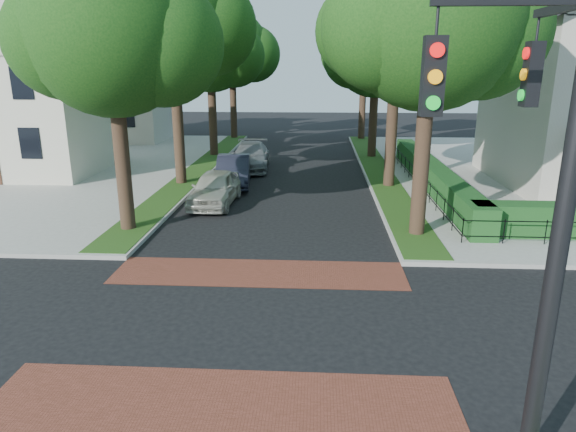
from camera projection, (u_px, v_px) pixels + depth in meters
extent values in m
plane|color=black|center=(245.00, 322.00, 12.85)|extent=(120.00, 120.00, 0.00)
cube|color=brown|center=(259.00, 273.00, 15.91)|extent=(9.00, 2.20, 0.01)
cube|color=brown|center=(222.00, 403.00, 9.78)|extent=(9.00, 2.20, 0.01)
cube|color=#1F3F12|center=(378.00, 170.00, 30.80)|extent=(1.60, 29.80, 0.02)
cube|color=#1F3F12|center=(200.00, 168.00, 31.39)|extent=(1.60, 29.80, 0.02)
cylinder|color=black|center=(424.00, 135.00, 18.17)|extent=(0.56, 0.56, 7.35)
sphere|color=#10380F|center=(432.00, 18.00, 17.08)|extent=(6.20, 6.20, 6.20)
sphere|color=#10380F|center=(480.00, 31.00, 17.38)|extent=(4.65, 4.65, 4.65)
sphere|color=#10380F|center=(386.00, 27.00, 17.05)|extent=(4.34, 4.34, 4.34)
sphere|color=#10380F|center=(427.00, 7.00, 18.41)|extent=(4.03, 4.03, 4.03)
cylinder|color=black|center=(393.00, 111.00, 25.79)|extent=(0.56, 0.56, 7.70)
sphere|color=#10380F|center=(398.00, 25.00, 24.64)|extent=(6.60, 6.60, 6.60)
sphere|color=#10380F|center=(434.00, 34.00, 24.94)|extent=(4.95, 4.95, 4.95)
sphere|color=#10380F|center=(363.00, 31.00, 24.62)|extent=(4.62, 4.62, 4.62)
sphere|color=#10380F|center=(395.00, 17.00, 26.07)|extent=(4.29, 4.29, 4.29)
cylinder|color=black|center=(374.00, 107.00, 34.55)|extent=(0.56, 0.56, 6.65)
sphere|color=#10380F|center=(376.00, 53.00, 33.56)|extent=(5.80, 5.80, 5.80)
sphere|color=#10380F|center=(400.00, 59.00, 33.87)|extent=(4.35, 4.35, 4.35)
sphere|color=#10380F|center=(354.00, 57.00, 33.53)|extent=(4.06, 4.06, 4.06)
sphere|color=#10380F|center=(376.00, 45.00, 34.80)|extent=(3.77, 3.77, 3.77)
cylinder|color=black|center=(363.00, 97.00, 43.12)|extent=(0.56, 0.56, 7.00)
sphere|color=#10380F|center=(365.00, 51.00, 42.08)|extent=(6.00, 6.00, 6.00)
sphere|color=#10380F|center=(384.00, 56.00, 42.39)|extent=(4.50, 4.50, 4.50)
sphere|color=#10380F|center=(346.00, 54.00, 42.05)|extent=(4.20, 4.20, 4.20)
sphere|color=#10380F|center=(364.00, 45.00, 43.37)|extent=(3.90, 3.90, 3.90)
cylinder|color=black|center=(120.00, 137.00, 18.82)|extent=(0.56, 0.56, 7.00)
sphere|color=#10380F|center=(110.00, 30.00, 17.78)|extent=(6.00, 6.00, 6.00)
sphere|color=#10380F|center=(161.00, 43.00, 18.09)|extent=(4.50, 4.50, 4.50)
sphere|color=#10380F|center=(67.00, 39.00, 17.75)|extent=(4.20, 4.20, 4.20)
sphere|color=#10380F|center=(127.00, 19.00, 19.07)|extent=(3.90, 3.90, 3.90)
cylinder|color=black|center=(177.00, 106.00, 26.34)|extent=(0.56, 0.56, 8.05)
sphere|color=#10380F|center=(172.00, 18.00, 25.13)|extent=(6.40, 6.40, 6.40)
sphere|color=#10380F|center=(209.00, 27.00, 25.44)|extent=(4.80, 4.80, 4.80)
sphere|color=#10380F|center=(139.00, 24.00, 25.12)|extent=(4.48, 4.48, 4.48)
sphere|color=#10380F|center=(181.00, 10.00, 26.52)|extent=(4.16, 4.16, 4.16)
cylinder|color=black|center=(212.00, 105.00, 35.12)|extent=(0.56, 0.56, 6.86)
sphere|color=#10380F|center=(210.00, 49.00, 34.10)|extent=(5.60, 5.60, 5.60)
sphere|color=#10380F|center=(234.00, 56.00, 34.42)|extent=(4.20, 4.20, 4.20)
sphere|color=#10380F|center=(189.00, 54.00, 34.07)|extent=(3.92, 3.92, 3.92)
sphere|color=#10380F|center=(215.00, 42.00, 35.29)|extent=(3.64, 3.64, 3.64)
cylinder|color=black|center=(233.00, 95.00, 43.70)|extent=(0.56, 0.56, 7.14)
sphere|color=#10380F|center=(232.00, 49.00, 42.64)|extent=(6.20, 6.20, 6.20)
sphere|color=#10380F|center=(253.00, 54.00, 42.95)|extent=(4.65, 4.65, 4.65)
sphere|color=#10380F|center=(213.00, 53.00, 42.62)|extent=(4.34, 4.34, 4.34)
sphere|color=#10380F|center=(236.00, 43.00, 43.98)|extent=(4.03, 4.03, 4.03)
cube|color=#19481C|center=(432.00, 175.00, 26.58)|extent=(1.00, 18.00, 1.20)
cube|color=beige|center=(23.00, 115.00, 29.97)|extent=(9.00, 8.00, 6.50)
cube|color=brown|center=(42.00, 20.00, 26.86)|extent=(0.80, 0.80, 3.64)
cube|color=beige|center=(114.00, 100.00, 43.38)|extent=(9.00, 8.00, 6.50)
cube|color=brown|center=(134.00, 35.00, 40.27)|extent=(0.80, 0.80, 3.64)
cylinder|color=black|center=(563.00, 221.00, 6.99)|extent=(0.26, 0.26, 8.00)
cube|color=black|center=(514.00, 0.00, 6.26)|extent=(2.00, 0.12, 0.12)
cube|color=black|center=(564.00, 8.00, 7.06)|extent=(0.12, 1.80, 0.12)
cube|color=black|center=(433.00, 77.00, 6.56)|extent=(0.28, 0.22, 1.00)
cylinder|color=red|center=(437.00, 50.00, 6.34)|extent=(0.18, 0.05, 0.18)
cylinder|color=orange|center=(435.00, 77.00, 6.44)|extent=(0.18, 0.05, 0.18)
cylinder|color=#0CB226|center=(433.00, 103.00, 6.53)|extent=(0.18, 0.05, 0.18)
cube|color=black|center=(532.00, 74.00, 8.08)|extent=(0.22, 0.28, 1.00)
cylinder|color=red|center=(526.00, 53.00, 8.00)|extent=(0.05, 0.18, 0.18)
cylinder|color=orange|center=(523.00, 74.00, 8.09)|extent=(0.05, 0.18, 0.18)
cylinder|color=#0CB226|center=(521.00, 95.00, 8.18)|extent=(0.05, 0.18, 0.18)
imported|color=#B4B2A2|center=(215.00, 188.00, 23.50)|extent=(2.03, 4.65, 1.56)
imported|color=#1F202E|center=(234.00, 171.00, 27.31)|extent=(2.19, 4.99, 1.59)
imported|color=slate|center=(250.00, 156.00, 31.62)|extent=(2.56, 5.64, 1.60)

